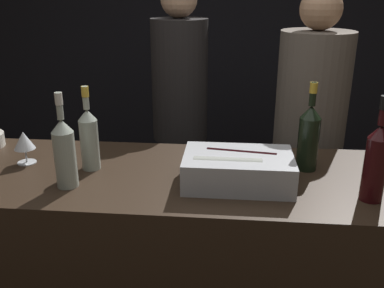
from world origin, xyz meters
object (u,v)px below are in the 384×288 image
at_px(white_wine_bottle, 64,151).
at_px(wine_glass, 24,141).
at_px(ice_bin_with_bottles, 237,168).
at_px(rose_wine_bottle, 89,137).
at_px(person_in_hoodie, 180,110).
at_px(champagne_bottle, 309,136).
at_px(person_blond_tee, 309,132).
at_px(red_wine_bottle_black_foil, 376,159).

bearing_deg(white_wine_bottle, wine_glass, 142.22).
height_order(ice_bin_with_bottles, rose_wine_bottle, rose_wine_bottle).
distance_m(wine_glass, person_in_hoodie, 1.04).
xyz_separation_m(white_wine_bottle, champagne_bottle, (0.95, 0.25, 0.00)).
xyz_separation_m(ice_bin_with_bottles, wine_glass, (-0.92, 0.12, 0.04)).
height_order(ice_bin_with_bottles, white_wine_bottle, white_wine_bottle).
bearing_deg(person_blond_tee, rose_wine_bottle, -76.78).
height_order(red_wine_bottle_black_foil, person_blond_tee, person_blond_tee).
bearing_deg(wine_glass, person_blond_tee, 24.54).
bearing_deg(wine_glass, red_wine_bottle_black_foil, -8.55).
bearing_deg(person_blond_tee, wine_glass, -84.20).
bearing_deg(red_wine_bottle_black_foil, rose_wine_bottle, 170.72).
height_order(wine_glass, white_wine_bottle, white_wine_bottle).
height_order(red_wine_bottle_black_foil, person_in_hoodie, person_in_hoodie).
xyz_separation_m(rose_wine_bottle, person_blond_tee, (1.01, 0.63, -0.16)).
relative_size(wine_glass, person_in_hoodie, 0.08).
distance_m(white_wine_bottle, person_in_hoodie, 1.12).
bearing_deg(ice_bin_with_bottles, wine_glass, 172.42).
height_order(champagne_bottle, person_blond_tee, person_blond_tee).
height_order(rose_wine_bottle, person_in_hoodie, person_in_hoodie).
xyz_separation_m(ice_bin_with_bottles, red_wine_bottle_black_foil, (0.48, -0.09, 0.09)).
bearing_deg(rose_wine_bottle, white_wine_bottle, -102.51).
xyz_separation_m(wine_glass, champagne_bottle, (1.21, 0.05, 0.05)).
xyz_separation_m(champagne_bottle, person_blond_tee, (0.10, 0.55, -0.17)).
bearing_deg(ice_bin_with_bottles, person_in_hoodie, 109.22).
relative_size(ice_bin_with_bottles, white_wine_bottle, 1.14).
distance_m(champagne_bottle, person_blond_tee, 0.58).
relative_size(white_wine_bottle, person_blond_tee, 0.22).
height_order(white_wine_bottle, champagne_bottle, same).
distance_m(ice_bin_with_bottles, person_in_hoodie, 1.05).
xyz_separation_m(ice_bin_with_bottles, rose_wine_bottle, (-0.62, 0.09, 0.08)).
bearing_deg(ice_bin_with_bottles, red_wine_bottle_black_foil, -10.38).
relative_size(white_wine_bottle, person_in_hoodie, 0.22).
relative_size(red_wine_bottle_black_foil, rose_wine_bottle, 1.09).
distance_m(ice_bin_with_bottles, white_wine_bottle, 0.66).
xyz_separation_m(white_wine_bottle, person_in_hoodie, (0.31, 1.07, -0.13)).
height_order(ice_bin_with_bottles, champagne_bottle, champagne_bottle).
xyz_separation_m(ice_bin_with_bottles, champagne_bottle, (0.29, 0.17, 0.08)).
bearing_deg(champagne_bottle, ice_bin_with_bottles, -149.44).
distance_m(wine_glass, red_wine_bottle_black_foil, 1.42).
xyz_separation_m(wine_glass, white_wine_bottle, (0.26, -0.20, 0.04)).
bearing_deg(person_in_hoodie, rose_wine_bottle, 78.63).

